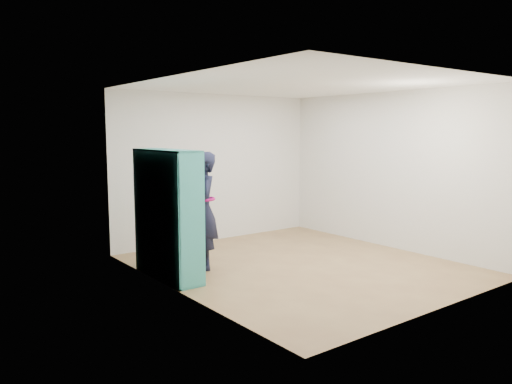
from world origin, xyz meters
TOP-DOWN VIEW (x-y plane):
  - floor at (0.00, 0.00)m, footprint 4.50×4.50m
  - ceiling at (0.00, 0.00)m, footprint 4.50×4.50m
  - wall_left at (-2.00, 0.00)m, footprint 0.02×4.50m
  - wall_right at (2.00, 0.00)m, footprint 0.02×4.50m
  - wall_back at (0.00, 2.25)m, footprint 4.00×0.02m
  - wall_front at (0.00, -2.25)m, footprint 4.00×0.02m
  - bookshelf at (-1.83, 0.65)m, footprint 0.38×1.29m
  - person at (-1.20, 0.74)m, footprint 0.60×0.71m
  - smartphone at (-1.29, 0.88)m, footprint 0.03×0.11m

SIDE VIEW (x-z plane):
  - floor at x=0.00m, z-range 0.00..0.00m
  - bookshelf at x=-1.83m, z-range -0.03..1.69m
  - person at x=-1.20m, z-range 0.00..1.67m
  - smartphone at x=-1.29m, z-range 0.87..1.01m
  - wall_left at x=-2.00m, z-range 0.00..2.60m
  - wall_right at x=2.00m, z-range 0.00..2.60m
  - wall_back at x=0.00m, z-range 0.00..2.60m
  - wall_front at x=0.00m, z-range 0.00..2.60m
  - ceiling at x=0.00m, z-range 2.60..2.60m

